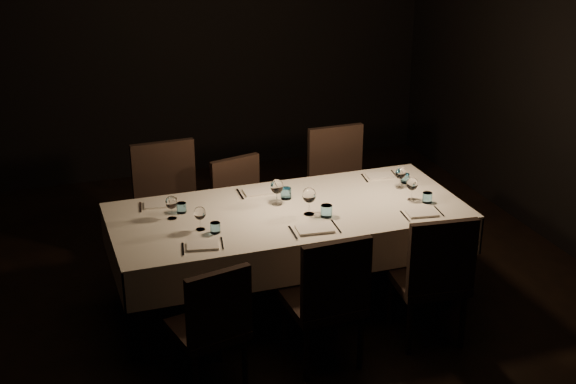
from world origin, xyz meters
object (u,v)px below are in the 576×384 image
object	(u,v)px
dining_table	(288,219)
chair_far_right	(340,183)
chair_near_left	(213,322)
chair_near_right	(433,274)
chair_near_center	(328,295)
chair_far_left	(169,205)
chair_far_center	(242,208)

from	to	relation	value
dining_table	chair_far_right	bearing A→B (deg)	48.08
chair_near_left	chair_near_right	distance (m)	1.52
chair_near_right	chair_near_center	bearing A→B (deg)	8.73
dining_table	chair_far_left	xyz separation A→B (m)	(-0.71, 0.82, -0.12)
dining_table	chair_far_right	size ratio (longest dim) A/B	2.49
dining_table	chair_near_right	world-z (taller)	chair_near_right
chair_near_left	chair_far_left	distance (m)	1.67
chair_near_left	chair_near_center	bearing A→B (deg)	167.90
dining_table	chair_far_right	world-z (taller)	chair_far_right
chair_far_left	chair_far_center	xyz separation A→B (m)	(0.57, -0.08, -0.07)
dining_table	chair_far_center	size ratio (longest dim) A/B	2.83
chair_near_left	chair_near_center	world-z (taller)	chair_near_center
dining_table	chair_far_center	distance (m)	0.77
chair_far_right	chair_near_left	bearing A→B (deg)	-133.18
chair_near_center	chair_far_left	xyz separation A→B (m)	(-0.69, 1.66, 0.04)
chair_far_right	chair_far_left	bearing A→B (deg)	-179.97
chair_near_left	chair_near_right	xyz separation A→B (m)	(1.52, 0.04, 0.04)
chair_far_left	chair_near_left	bearing A→B (deg)	-94.35
chair_far_right	chair_far_center	bearing A→B (deg)	-174.07
chair_near_center	chair_far_left	size ratio (longest dim) A/B	0.91
chair_near_center	chair_near_right	distance (m)	0.77
chair_near_left	chair_far_left	size ratio (longest dim) A/B	0.83
chair_near_right	chair_far_center	world-z (taller)	chair_near_right
chair_near_center	chair_near_right	size ratio (longest dim) A/B	0.99
chair_near_right	chair_far_right	bearing A→B (deg)	-84.30
chair_near_left	chair_near_right	size ratio (longest dim) A/B	0.90
chair_near_center	chair_far_left	world-z (taller)	chair_far_left
dining_table	chair_far_center	xyz separation A→B (m)	(-0.14, 0.74, -0.19)
dining_table	chair_near_center	xyz separation A→B (m)	(-0.02, -0.84, -0.16)
chair_near_left	chair_far_right	distance (m)	2.28
chair_near_center	chair_near_right	world-z (taller)	chair_near_right
chair_near_left	chair_far_center	size ratio (longest dim) A/B	0.97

